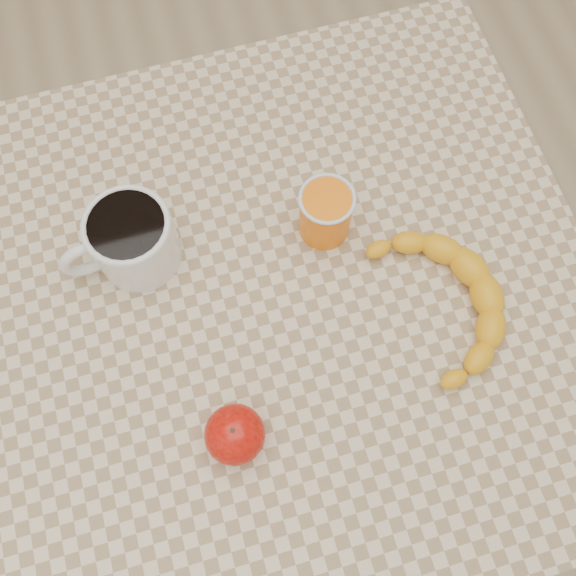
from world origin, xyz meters
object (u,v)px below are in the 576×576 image
object	(u,v)px
coffee_mug	(130,239)
apple	(235,434)
table	(288,314)
banana	(445,302)
orange_juice_glass	(326,213)

from	to	relation	value
coffee_mug	apple	world-z (taller)	coffee_mug
table	coffee_mug	xyz separation A→B (m)	(-0.17, 0.11, 0.14)
coffee_mug	apple	size ratio (longest dim) A/B	1.74
table	banana	xyz separation A→B (m)	(0.18, -0.07, 0.11)
orange_juice_glass	apple	size ratio (longest dim) A/B	0.93
apple	banana	world-z (taller)	apple
table	coffee_mug	size ratio (longest dim) A/B	5.10
table	orange_juice_glass	bearing A→B (deg)	46.65
table	apple	distance (m)	0.23
table	orange_juice_glass	xyz separation A→B (m)	(0.07, 0.08, 0.13)
apple	orange_juice_glass	bearing A→B (deg)	52.30
coffee_mug	banana	xyz separation A→B (m)	(0.35, -0.18, -0.03)
coffee_mug	orange_juice_glass	world-z (taller)	coffee_mug
coffee_mug	orange_juice_glass	distance (m)	0.25
orange_juice_glass	apple	xyz separation A→B (m)	(-0.18, -0.23, -0.01)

